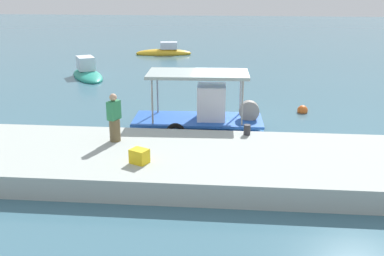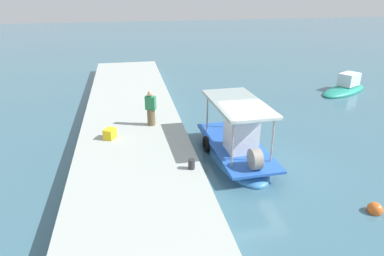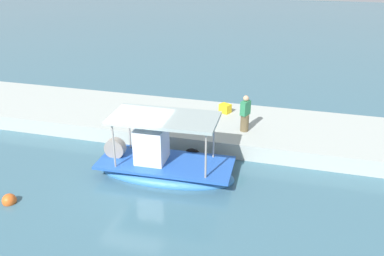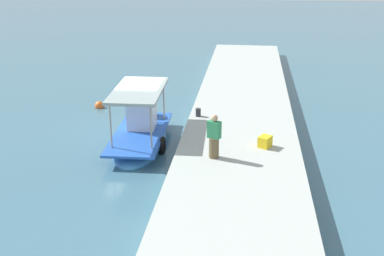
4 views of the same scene
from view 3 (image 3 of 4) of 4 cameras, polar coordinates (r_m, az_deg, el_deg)
ground_plane at (r=15.51m, az=-8.12°, el=-6.98°), size 120.00×120.00×0.00m
dock_quay at (r=19.25m, az=-2.82°, el=0.92°), size 36.00×4.66×0.69m
main_fishing_boat at (r=15.39m, az=-4.17°, el=-5.18°), size 5.43×2.33×2.78m
fisherman_near_bollard at (r=17.31m, az=7.62°, el=1.85°), size 0.48×0.53×1.64m
mooring_bollard at (r=17.66m, az=-7.39°, el=0.35°), size 0.24×0.24×0.36m
cargo_crate at (r=19.38m, az=4.78°, el=2.82°), size 0.63×0.59×0.43m
marker_buoy at (r=15.25m, az=-24.76°, el=-9.42°), size 0.48×0.48×0.48m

